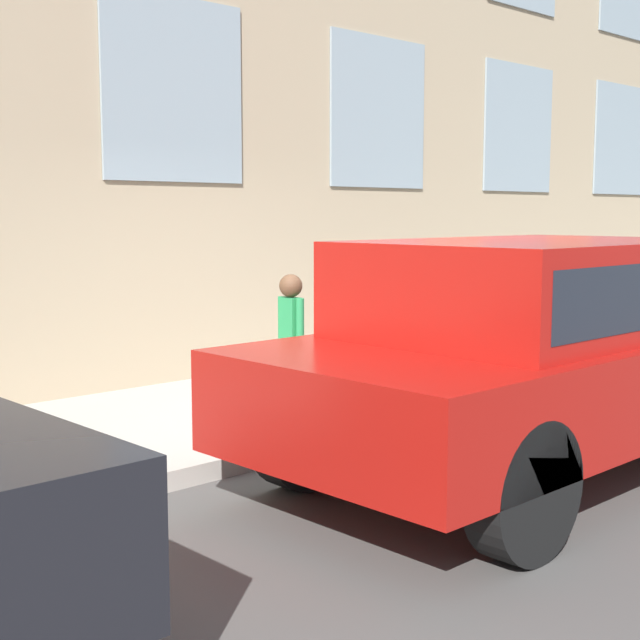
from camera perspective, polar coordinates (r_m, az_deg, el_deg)
The scene contains 5 objects.
ground_plane at distance 7.25m, azimuth 3.00°, elevation -7.81°, with size 80.00×80.00×0.00m, color #514F4C.
sidewalk at distance 8.17m, azimuth -3.73°, elevation -5.63°, with size 2.63×60.00×0.14m.
fire_hydrant at distance 7.52m, azimuth 1.83°, elevation -3.39°, with size 0.34×0.45×0.70m.
person at distance 7.34m, azimuth -1.87°, elevation -0.77°, with size 0.29×0.19×1.20m.
parked_truck_red_near at distance 6.35m, azimuth 13.37°, elevation -1.23°, with size 1.98×4.24×1.65m.
Camera 1 is at (-4.82, 5.09, 1.84)m, focal length 50.00 mm.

